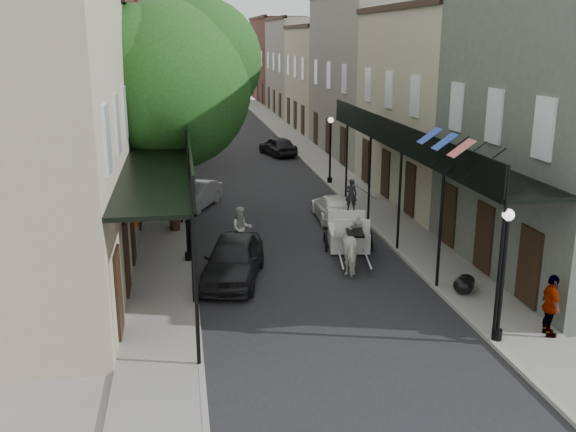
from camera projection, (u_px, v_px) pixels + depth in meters
name	position (u px, v px, depth m)	size (l,w,h in m)	color
ground	(334.00, 323.00, 18.86)	(140.00, 140.00, 0.00)	gray
road	(254.00, 180.00, 37.85)	(8.00, 90.00, 0.01)	black
sidewalk_left	(168.00, 182.00, 37.02)	(2.20, 90.00, 0.12)	gray
sidewalk_right	(337.00, 176.00, 38.64)	(2.20, 90.00, 0.12)	gray
building_row_left	(113.00, 80.00, 44.54)	(5.00, 80.00, 10.50)	#A9A087
building_row_right	(353.00, 77.00, 47.31)	(5.00, 80.00, 10.50)	gray
gallery_left	(165.00, 152.00, 23.62)	(2.20, 18.05, 4.88)	black
gallery_right	(413.00, 144.00, 25.16)	(2.20, 18.05, 4.88)	black
tree_near	(178.00, 79.00, 26.10)	(7.31, 6.80, 9.63)	#382619
tree_far	(177.00, 75.00, 39.56)	(6.45, 6.00, 8.61)	#382619
lamppost_right_near	(503.00, 273.00, 17.07)	(0.32, 0.32, 3.71)	black
lamppost_left	(187.00, 210.00, 23.34)	(0.32, 0.32, 3.71)	black
lamppost_right_far	(330.00, 149.00, 36.06)	(0.32, 0.32, 3.71)	black
horse	(355.00, 246.00, 22.97)	(0.96, 2.12, 1.79)	white
carriage	(348.00, 218.00, 25.58)	(2.07, 2.84, 2.99)	black
pedestrian_walking	(242.00, 229.00, 25.08)	(0.86, 0.67, 1.77)	beige
pedestrian_sidewalk_left	(183.00, 204.00, 28.54)	(1.09, 0.63, 1.69)	gray
pedestrian_sidewalk_right	(551.00, 306.00, 17.59)	(1.04, 0.43, 1.78)	gray
car_left_near	(233.00, 259.00, 22.03)	(1.81, 4.49, 1.53)	black
car_left_mid	(195.00, 195.00, 31.40)	(1.36, 3.91, 1.29)	gray
car_left_far	(189.00, 143.00, 46.97)	(2.07, 4.50, 1.25)	black
car_right_near	(334.00, 207.00, 29.37)	(1.65, 4.07, 1.18)	white
car_right_far	(278.00, 146.00, 45.43)	(1.61, 4.01, 1.37)	black
trash_bags	(464.00, 284.00, 20.84)	(0.92, 1.07, 0.56)	black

